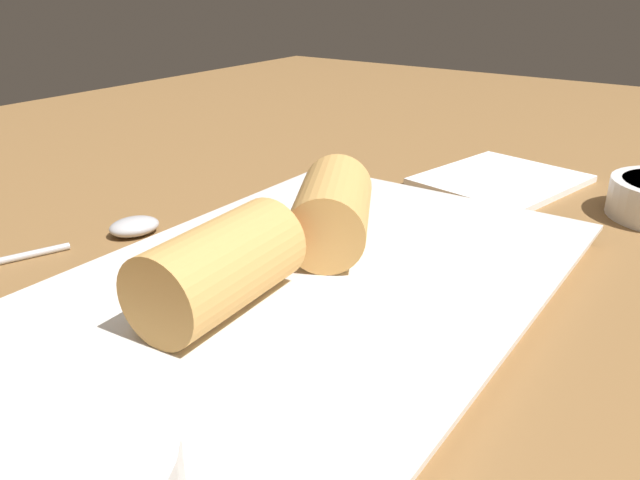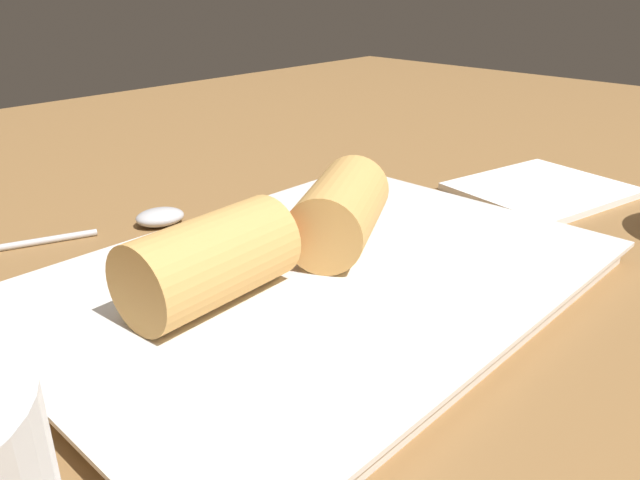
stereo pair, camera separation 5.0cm
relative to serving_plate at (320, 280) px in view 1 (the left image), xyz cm
name	(u,v)px [view 1 (the left image)]	position (x,y,z in cm)	size (l,w,h in cm)	color
table_surface	(321,284)	(-2.35, -1.58, -1.76)	(180.00, 140.00, 2.00)	olive
serving_plate	(320,280)	(0.00, 0.00, 0.00)	(35.15, 24.95, 1.50)	white
roll_front_left	(222,263)	(6.47, -1.81, 3.18)	(10.41, 5.53, 4.89)	#DBA356
roll_front_right	(332,207)	(-4.01, -1.84, 3.18)	(10.60, 8.82, 4.89)	#DBA356
spoon	(113,232)	(2.10, -17.18, -0.18)	(16.74, 7.59, 1.29)	silver
napkin	(501,180)	(-27.22, 1.52, -0.46)	(16.10, 14.49, 0.60)	white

